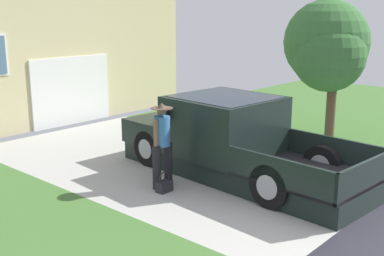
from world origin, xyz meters
The scene contains 5 objects.
pickup_truck centered at (0.30, 3.09, 0.72)m, with size 2.38×5.67×1.64m.
person_with_hat centered at (-1.21, 3.50, 0.90)m, with size 0.51×0.43×1.68m.
handbag centered at (-1.40, 3.27, 0.12)m, with size 0.30×0.19×0.40m.
house_with_garage centered at (1.29, 12.21, 2.54)m, with size 8.73×5.74×5.01m.
front_yard_tree centered at (3.94, 2.72, 2.47)m, with size 2.25×2.22×3.68m.
Camera 1 is at (-7.59, -2.91, 3.37)m, focal length 45.31 mm.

